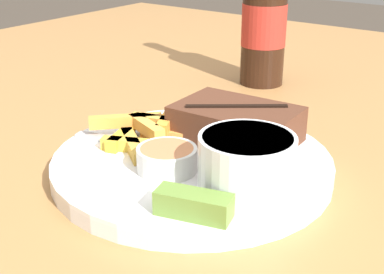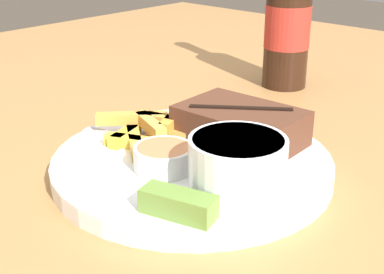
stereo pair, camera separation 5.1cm
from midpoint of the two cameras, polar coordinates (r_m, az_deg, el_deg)
dining_table at (r=0.56m, az=-2.67°, el=-9.24°), size 1.50×1.55×0.76m
dinner_plate at (r=0.52m, az=-2.80°, el=-2.99°), size 0.27×0.27×0.02m
steak_portion at (r=0.55m, az=2.06°, el=1.38°), size 0.13×0.09×0.04m
fries_pile at (r=0.55m, az=-7.17°, el=0.57°), size 0.12×0.14×0.02m
coleslaw_cup at (r=0.44m, az=2.57°, el=-2.67°), size 0.08×0.08×0.05m
dipping_sauce_cup at (r=0.49m, az=-6.12°, el=-2.15°), size 0.06×0.06×0.02m
pickle_spear at (r=0.42m, az=-3.38°, el=-7.29°), size 0.06×0.04×0.02m
fork_utensil at (r=0.55m, az=-9.45°, el=-0.68°), size 0.13×0.04×0.00m
beer_bottle at (r=0.79m, az=5.82°, el=12.10°), size 0.06×0.06×0.26m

